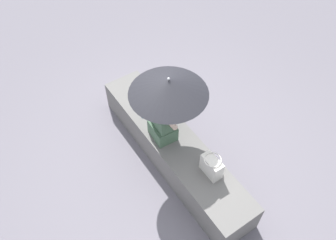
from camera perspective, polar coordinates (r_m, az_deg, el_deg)
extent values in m
plane|color=slate|center=(4.96, 0.80, -6.33)|extent=(14.00, 14.00, 0.00)
cube|color=slate|center=(4.77, 0.83, -4.76)|extent=(2.85, 0.58, 0.47)
cube|color=#47664C|center=(4.52, -0.87, -1.71)|extent=(0.36, 0.30, 0.22)
cube|color=#47664C|center=(4.25, -0.92, 1.21)|extent=(0.33, 0.22, 0.48)
sphere|color=beige|center=(4.00, -0.98, 4.42)|extent=(0.20, 0.20, 0.20)
cylinder|color=beige|center=(4.36, -2.21, 3.14)|extent=(0.08, 0.20, 0.32)
cylinder|color=beige|center=(4.12, 0.42, -0.38)|extent=(0.08, 0.20, 0.32)
cylinder|color=#B7B7BC|center=(4.21, 0.08, 1.60)|extent=(0.02, 0.02, 1.02)
cone|color=black|center=(3.92, 0.09, 5.55)|extent=(0.95, 0.95, 0.21)
sphere|color=#B7B7BC|center=(3.83, 0.09, 6.85)|extent=(0.03, 0.03, 0.03)
cube|color=silver|center=(4.21, 7.21, -7.65)|extent=(0.29, 0.14, 0.27)
torus|color=silver|center=(4.08, 7.41, -6.55)|extent=(0.21, 0.21, 0.01)
cube|color=#339ED1|center=(4.92, -4.20, 1.84)|extent=(0.29, 0.22, 0.01)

